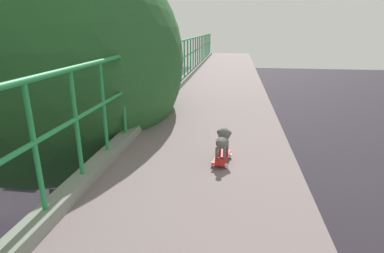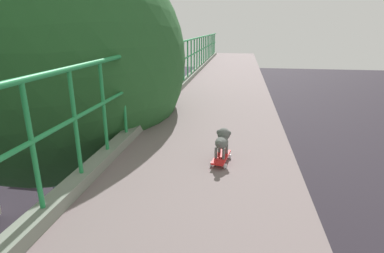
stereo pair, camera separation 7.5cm
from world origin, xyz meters
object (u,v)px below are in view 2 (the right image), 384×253
object	(u,v)px
car_green_sixth	(57,152)
city_bus	(137,84)
small_dog	(222,139)
toy_skateboard	(221,158)
car_yellow_cab_fifth	(88,188)

from	to	relation	value
car_green_sixth	city_bus	bearing A→B (deg)	90.80
city_bus	small_dog	distance (m)	28.25
car_green_sixth	toy_skateboard	world-z (taller)	toy_skateboard
car_yellow_cab_fifth	toy_skateboard	xyz separation A→B (m)	(6.31, -7.63, 5.27)
car_yellow_cab_fifth	small_dog	xyz separation A→B (m)	(6.31, -7.56, 5.49)
car_green_sixth	city_bus	xyz separation A→B (m)	(-0.21, 14.96, 1.29)
car_green_sixth	toy_skateboard	bearing A→B (deg)	-48.15
car_yellow_cab_fifth	toy_skateboard	bearing A→B (deg)	-50.42
city_bus	small_dog	bearing A→B (deg)	-68.62
city_bus	car_green_sixth	bearing A→B (deg)	-89.20
car_green_sixth	city_bus	world-z (taller)	city_bus
car_green_sixth	small_dog	bearing A→B (deg)	-47.96
car_green_sixth	city_bus	distance (m)	15.02
car_green_sixth	small_dog	world-z (taller)	small_dog
small_dog	car_yellow_cab_fifth	bearing A→B (deg)	129.86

